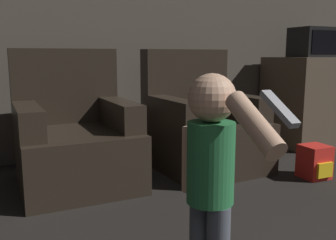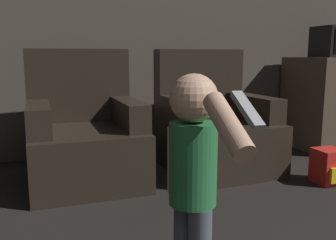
{
  "view_description": "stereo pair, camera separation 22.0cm",
  "coord_description": "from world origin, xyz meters",
  "px_view_note": "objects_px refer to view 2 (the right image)",
  "views": [
    {
      "loc": [
        -0.68,
        1.01,
        0.95
      ],
      "look_at": [
        0.19,
        3.0,
        0.57
      ],
      "focal_mm": 40.0,
      "sensor_mm": 36.0,
      "label": 1
    },
    {
      "loc": [
        -0.48,
        0.93,
        0.95
      ],
      "look_at": [
        0.19,
        3.0,
        0.57
      ],
      "focal_mm": 40.0,
      "sensor_mm": 36.0,
      "label": 2
    }
  ],
  "objects_px": {
    "toy_backpack": "(329,166)",
    "armchair_right": "(214,129)",
    "person_toddler": "(194,164)",
    "armchair_left": "(85,137)"
  },
  "relations": [
    {
      "from": "armchair_right",
      "to": "person_toddler",
      "type": "relative_size",
      "value": 1.13
    },
    {
      "from": "toy_backpack",
      "to": "armchair_right",
      "type": "bearing_deg",
      "value": 135.34
    },
    {
      "from": "armchair_left",
      "to": "person_toddler",
      "type": "xyz_separation_m",
      "value": [
        0.29,
        -1.51,
        0.19
      ]
    },
    {
      "from": "person_toddler",
      "to": "armchair_right",
      "type": "bearing_deg",
      "value": -41.39
    },
    {
      "from": "person_toddler",
      "to": "toy_backpack",
      "type": "xyz_separation_m",
      "value": [
        1.44,
        0.86,
        -0.39
      ]
    },
    {
      "from": "armchair_right",
      "to": "armchair_left",
      "type": "bearing_deg",
      "value": 176.3
    },
    {
      "from": "armchair_left",
      "to": "toy_backpack",
      "type": "relative_size",
      "value": 3.86
    },
    {
      "from": "person_toddler",
      "to": "armchair_left",
      "type": "bearing_deg",
      "value": -2.97
    },
    {
      "from": "armchair_left",
      "to": "person_toddler",
      "type": "bearing_deg",
      "value": -80.77
    },
    {
      "from": "armchair_right",
      "to": "toy_backpack",
      "type": "relative_size",
      "value": 3.86
    }
  ]
}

